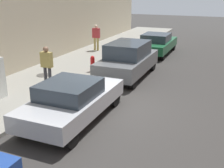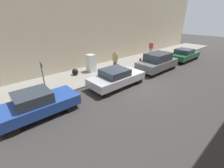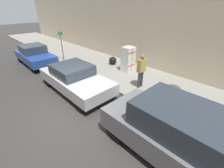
{
  "view_description": "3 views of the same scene",
  "coord_description": "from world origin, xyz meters",
  "px_view_note": "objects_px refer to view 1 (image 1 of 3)",
  "views": [
    {
      "loc": [
        3.85,
        -8.79,
        4.17
      ],
      "look_at": [
        -0.0,
        0.32,
        0.83
      ],
      "focal_mm": 45.0,
      "sensor_mm": 36.0,
      "label": 1
    },
    {
      "loc": [
        6.8,
        -8.46,
        4.83
      ],
      "look_at": [
        0.11,
        -2.52,
        0.79
      ],
      "focal_mm": 24.0,
      "sensor_mm": 36.0,
      "label": 2
    },
    {
      "loc": [
        2.71,
        4.86,
        3.99
      ],
      "look_at": [
        -0.86,
        1.16,
        1.28
      ],
      "focal_mm": 24.0,
      "sensor_mm": 36.0,
      "label": 3
    }
  ],
  "objects_px": {
    "parked_suv_gray": "(128,59)",
    "parked_sedan_green": "(157,43)",
    "pedestrian_walking_far": "(96,35)",
    "pedestrian_standing_near": "(47,64)",
    "fire_hydrant": "(93,63)",
    "parked_sedan_silver": "(73,100)"
  },
  "relations": [
    {
      "from": "parked_suv_gray",
      "to": "fire_hydrant",
      "type": "bearing_deg",
      "value": -172.28
    },
    {
      "from": "fire_hydrant",
      "to": "parked_sedan_green",
      "type": "height_order",
      "value": "parked_sedan_green"
    },
    {
      "from": "parked_suv_gray",
      "to": "parked_sedan_green",
      "type": "height_order",
      "value": "parked_suv_gray"
    },
    {
      "from": "fire_hydrant",
      "to": "parked_sedan_silver",
      "type": "xyz_separation_m",
      "value": [
        1.84,
        -5.11,
        0.17
      ]
    },
    {
      "from": "pedestrian_walking_far",
      "to": "parked_sedan_silver",
      "type": "xyz_separation_m",
      "value": [
        3.97,
        -9.93,
        -0.45
      ]
    },
    {
      "from": "pedestrian_walking_far",
      "to": "parked_suv_gray",
      "type": "distance_m",
      "value": 6.06
    },
    {
      "from": "pedestrian_standing_near",
      "to": "parked_sedan_green",
      "type": "bearing_deg",
      "value": -60.88
    },
    {
      "from": "pedestrian_standing_near",
      "to": "parked_suv_gray",
      "type": "distance_m",
      "value": 4.06
    },
    {
      "from": "fire_hydrant",
      "to": "parked_sedan_silver",
      "type": "distance_m",
      "value": 5.43
    },
    {
      "from": "pedestrian_walking_far",
      "to": "pedestrian_standing_near",
      "type": "xyz_separation_m",
      "value": [
        1.42,
        -7.72,
        0.0
      ]
    },
    {
      "from": "parked_sedan_silver",
      "to": "fire_hydrant",
      "type": "bearing_deg",
      "value": 109.79
    },
    {
      "from": "fire_hydrant",
      "to": "pedestrian_walking_far",
      "type": "height_order",
      "value": "pedestrian_walking_far"
    },
    {
      "from": "pedestrian_standing_near",
      "to": "parked_suv_gray",
      "type": "height_order",
      "value": "pedestrian_standing_near"
    },
    {
      "from": "parked_suv_gray",
      "to": "parked_sedan_green",
      "type": "distance_m",
      "value": 5.71
    },
    {
      "from": "parked_sedan_silver",
      "to": "parked_sedan_green",
      "type": "height_order",
      "value": "parked_sedan_silver"
    },
    {
      "from": "pedestrian_walking_far",
      "to": "pedestrian_standing_near",
      "type": "relative_size",
      "value": 1.0
    },
    {
      "from": "fire_hydrant",
      "to": "pedestrian_standing_near",
      "type": "xyz_separation_m",
      "value": [
        -0.71,
        -2.9,
        0.62
      ]
    },
    {
      "from": "parked_sedan_silver",
      "to": "parked_sedan_green",
      "type": "distance_m",
      "value": 11.07
    },
    {
      "from": "parked_suv_gray",
      "to": "pedestrian_walking_far",
      "type": "bearing_deg",
      "value": 130.97
    },
    {
      "from": "pedestrian_walking_far",
      "to": "pedestrian_standing_near",
      "type": "height_order",
      "value": "pedestrian_standing_near"
    },
    {
      "from": "fire_hydrant",
      "to": "parked_sedan_silver",
      "type": "bearing_deg",
      "value": -70.21
    },
    {
      "from": "pedestrian_standing_near",
      "to": "parked_sedan_silver",
      "type": "bearing_deg",
      "value": -175.73
    }
  ]
}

